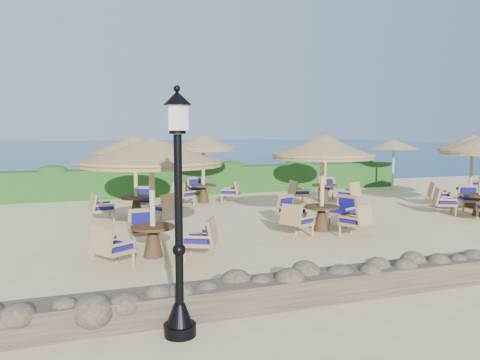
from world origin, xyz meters
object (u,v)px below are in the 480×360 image
at_px(cafe_set_1, 322,166).
at_px(cafe_set_6, 472,159).
at_px(cafe_set_3, 135,160).
at_px(cafe_set_4, 203,155).
at_px(lamp_post, 179,224).
at_px(extra_parasol, 394,144).
at_px(cafe_set_0, 152,168).
at_px(cafe_set_5, 325,158).

relative_size(cafe_set_1, cafe_set_6, 1.02).
xyz_separation_m(cafe_set_3, cafe_set_4, (2.89, 2.54, -0.03)).
height_order(lamp_post, cafe_set_4, lamp_post).
height_order(extra_parasol, cafe_set_4, cafe_set_4).
bearing_deg(cafe_set_0, cafe_set_3, 87.49).
xyz_separation_m(cafe_set_4, cafe_set_6, (8.93, -4.34, -0.05)).
bearing_deg(cafe_set_1, lamp_post, -133.98).
xyz_separation_m(extra_parasol, cafe_set_4, (-9.23, -0.52, -0.32)).
bearing_deg(extra_parasol, cafe_set_3, -165.84).
relative_size(cafe_set_0, cafe_set_4, 1.13).
bearing_deg(lamp_post, cafe_set_1, 46.02).
distance_m(lamp_post, cafe_set_0, 4.18).
bearing_deg(cafe_set_1, cafe_set_3, 142.43).
height_order(cafe_set_3, cafe_set_6, same).
xyz_separation_m(extra_parasol, cafe_set_3, (-12.12, -3.06, -0.28)).
bearing_deg(cafe_set_1, cafe_set_0, -166.26).
xyz_separation_m(lamp_post, cafe_set_3, (0.48, 8.94, 0.33)).
bearing_deg(cafe_set_3, cafe_set_0, -92.51).
distance_m(cafe_set_3, cafe_set_6, 11.95).
distance_m(cafe_set_4, cafe_set_5, 4.75).
bearing_deg(cafe_set_5, cafe_set_0, -142.52).
xyz_separation_m(cafe_set_1, cafe_set_3, (-4.68, 3.60, 0.05)).
bearing_deg(cafe_set_3, cafe_set_1, -37.57).
bearing_deg(lamp_post, cafe_set_4, 73.65).
bearing_deg(lamp_post, cafe_set_5, 51.74).
bearing_deg(cafe_set_3, cafe_set_4, 41.35).
relative_size(cafe_set_1, cafe_set_4, 1.02).
bearing_deg(cafe_set_4, lamp_post, -106.35).
relative_size(lamp_post, extra_parasol, 1.38).
relative_size(cafe_set_1, cafe_set_3, 1.02).
relative_size(extra_parasol, cafe_set_5, 0.87).
bearing_deg(cafe_set_0, extra_parasol, 32.49).
height_order(lamp_post, cafe_set_0, lamp_post).
distance_m(lamp_post, cafe_set_4, 11.97).
height_order(cafe_set_1, cafe_set_3, same).
bearing_deg(cafe_set_6, cafe_set_1, -165.85).
bearing_deg(cafe_set_0, cafe_set_1, 13.74).
bearing_deg(cafe_set_3, cafe_set_5, 7.96).
xyz_separation_m(lamp_post, cafe_set_4, (3.37, 11.48, 0.30)).
relative_size(extra_parasol, cafe_set_4, 0.87).
bearing_deg(cafe_set_5, extra_parasol, 23.16).
bearing_deg(cafe_set_0, cafe_set_4, 67.10).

